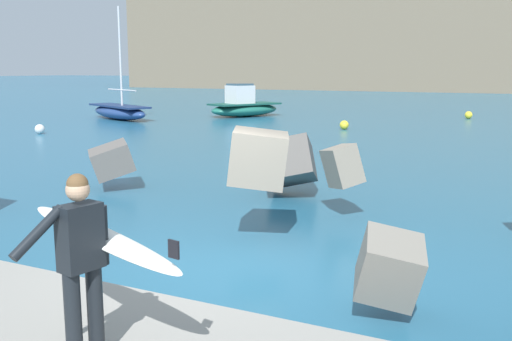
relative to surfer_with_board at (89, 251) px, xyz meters
name	(u,v)px	position (x,y,z in m)	size (l,w,h in m)	color
ground_plane	(228,267)	(-0.44, 3.36, -1.28)	(400.00, 400.00, 0.00)	#235B7A
breakwater_jetty	(131,171)	(-3.45, 4.93, -0.31)	(30.31, 7.91, 2.47)	#4C4944
surfer_with_board	(89,251)	(0.00, 0.00, 0.00)	(2.12, 1.34, 1.78)	black
boat_near_right	(244,106)	(-13.11, 28.09, -0.65)	(3.98, 5.19, 2.04)	#1E6656
boat_mid_left	(119,111)	(-18.71, 23.02, -0.80)	(5.99, 3.89, 6.40)	navy
mooring_buoy_inner	(344,125)	(-5.08, 23.34, -1.06)	(0.44, 0.44, 0.44)	yellow
mooring_buoy_middle	(40,129)	(-16.86, 15.25, -1.06)	(0.44, 0.44, 0.44)	silver
mooring_buoy_outer	(469,115)	(-0.39, 32.59, -1.06)	(0.44, 0.44, 0.44)	yellow
headland_bluff	(486,27)	(-5.29, 91.53, 7.89)	(105.69, 39.84, 18.29)	#756651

